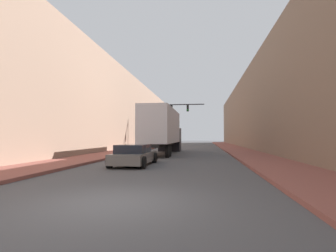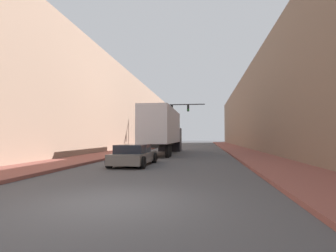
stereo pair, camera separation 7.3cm
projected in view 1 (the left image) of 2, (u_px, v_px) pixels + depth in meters
The scene contains 8 objects.
ground_plane at pixel (112, 203), 6.55m from camera, with size 200.00×200.00×0.00m, color #4C4C4F.
sidewalk_right at pixel (234, 148), 35.39m from camera, with size 3.33×80.00×0.15m.
sidewalk_left at pixel (143, 148), 37.10m from camera, with size 3.33×80.00×0.15m.
building_right at pixel (269, 109), 34.97m from camera, with size 6.00×80.00×10.65m.
building_left at pixel (112, 112), 37.95m from camera, with size 6.00×80.00×10.63m.
semi_truck at pixel (163, 130), 25.40m from camera, with size 2.46×12.15×4.20m.
sedan_car at pixel (134, 155), 15.23m from camera, with size 2.05×4.48×1.21m.
traffic_signal_gantry at pixel (167, 117), 36.51m from camera, with size 6.90×0.35×6.42m.
Camera 1 is at (2.28, -6.37, 1.65)m, focal length 28.00 mm.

